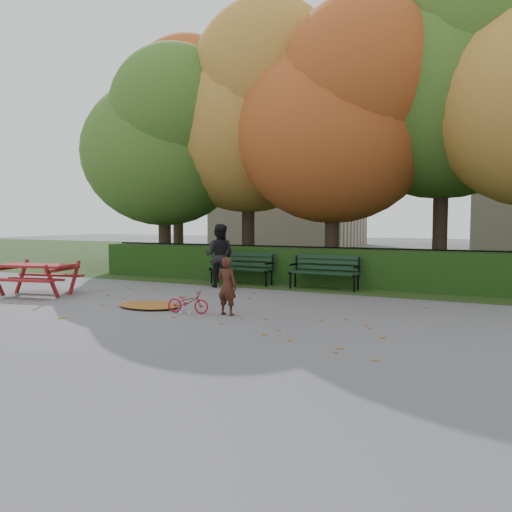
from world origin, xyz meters
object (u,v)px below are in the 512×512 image
at_px(picnic_table, 36,271).
at_px(adult, 219,256).
at_px(tree_d, 457,76).
at_px(tree_f, 181,128).
at_px(tree_c, 342,118).
at_px(bench_left, 243,266).
at_px(tree_a, 167,140).
at_px(bench_right, 325,269).
at_px(tree_b, 254,113).
at_px(child, 227,286).
at_px(bicycle, 188,302).

distance_m(picnic_table, adult, 4.53).
bearing_deg(tree_d, tree_f, 169.67).
distance_m(tree_c, bench_left, 5.31).
relative_size(tree_c, tree_f, 0.87).
height_order(tree_a, picnic_table, tree_a).
bearing_deg(tree_c, tree_f, 157.65).
relative_size(bench_left, picnic_table, 0.91).
bearing_deg(picnic_table, bench_right, 22.12).
bearing_deg(tree_b, tree_c, -13.45).
height_order(bench_left, bench_right, same).
relative_size(bench_right, child, 1.64).
height_order(tree_f, adult, tree_f).
bearing_deg(bench_right, tree_a, 163.39).
xyz_separation_m(tree_c, bicycle, (-1.04, -6.63, -4.61)).
height_order(tree_a, tree_b, tree_b).
height_order(tree_b, tree_c, tree_b).
distance_m(bench_right, picnic_table, 7.11).
bearing_deg(bench_right, picnic_table, -145.84).
relative_size(tree_a, bicycle, 9.10).
relative_size(tree_b, bench_left, 4.88).
xyz_separation_m(tree_c, bench_left, (-2.13, -2.26, -4.30)).
xyz_separation_m(tree_f, picnic_table, (2.35, -9.53, -5.12)).
distance_m(bench_left, child, 4.61).
bearing_deg(tree_d, child, -113.15).
distance_m(child, bicycle, 0.86).
bearing_deg(adult, tree_a, -47.17).
bearing_deg(tree_a, adult, -36.61).
bearing_deg(child, bench_left, -61.98).
height_order(tree_a, adult, tree_a).
bearing_deg(tree_c, picnic_table, -131.95).
bearing_deg(adult, bench_left, -120.15).
distance_m(tree_c, tree_d, 3.50).
bearing_deg(bicycle, tree_d, -39.23).
relative_size(tree_c, child, 7.29).
height_order(bench_left, adult, adult).
distance_m(tree_a, tree_b, 3.11).
xyz_separation_m(tree_d, adult, (-5.46, -4.33, -5.14)).
height_order(tree_a, tree_d, tree_d).
xyz_separation_m(bench_right, adult, (-2.69, -0.80, 0.32)).
distance_m(tree_d, bicycle, 10.60).
distance_m(tree_b, tree_c, 3.42).
bearing_deg(tree_c, adult, -128.32).
bearing_deg(tree_d, tree_c, -157.39).
distance_m(tree_c, bicycle, 8.15).
bearing_deg(tree_a, bench_left, -25.76).
bearing_deg(bench_right, tree_b, 139.33).
xyz_separation_m(picnic_table, adult, (3.20, 3.19, 0.27)).
xyz_separation_m(tree_a, bench_right, (6.29, -1.88, -4.00)).
distance_m(tree_a, bicycle, 9.08).
xyz_separation_m(tree_a, bench_left, (3.89, -1.88, -4.00)).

